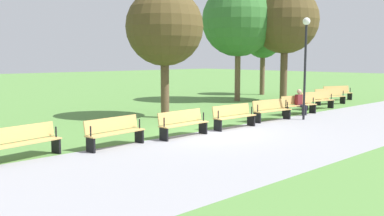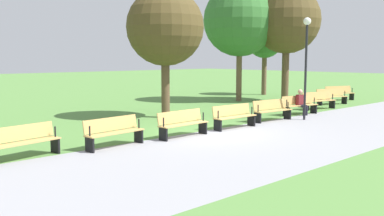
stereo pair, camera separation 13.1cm
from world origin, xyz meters
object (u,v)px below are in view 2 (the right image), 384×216
Objects in this scene: tree_4 at (265,40)px; lamp_post at (306,50)px; bench_6 at (182,123)px; tree_0 at (287,20)px; tree_3 at (165,28)px; bench_2 at (319,100)px; bench_4 at (272,110)px; bench_1 at (331,96)px; bench_3 at (299,104)px; tree_1 at (240,20)px; bench_8 at (23,141)px; bench_7 at (114,131)px; bench_5 at (234,116)px; person_seated at (301,101)px; bench_0 at (339,93)px.

tree_4 is 12.41m from lamp_post.
bench_6 is 17.57m from tree_4.
tree_0 reaches higher than tree_3.
bench_4 is (5.14, 0.86, 0.00)m from bench_2.
bench_4 is 0.29× the size of tree_0.
bench_1 is 0.46× the size of lamp_post.
bench_3 is at bearing 46.64° from tree_4.
bench_4 is at bearing 50.68° from tree_1.
bench_8 is at bearing 9.53° from bench_3.
bench_4 is 0.35× the size of tree_3.
tree_1 reaches higher than bench_1.
bench_6 is at bearing 170.48° from bench_7.
bench_6 is at bearing 1.91° from bench_5.
bench_2 is at bearing -156.54° from person_seated.
bench_0 is at bearing -178.12° from bench_7.
lamp_post is at bearing 40.63° from bench_0.
lamp_post reaches higher than bench_1.
bench_0 and bench_4 have the same top height.
tree_0 reaches higher than bench_7.
bench_8 is at bearing 26.66° from bench_0.
bench_3 is at bearing 36.16° from bench_0.
bench_1 is 5.27m from tree_0.
tree_4 is (-17.72, -8.11, 3.37)m from bench_7.
bench_5 is 5.33m from tree_3.
lamp_post reaches higher than bench_3.
bench_2 is 1.01× the size of bench_7.
bench_7 is (2.60, -0.17, 0.00)m from bench_6.
bench_7 is at bearing 5.72° from bench_4.
tree_1 is 5.03m from tree_4.
bench_2 and bench_3 have the same top height.
tree_1 is at bearing -46.99° from bench_1.
bench_6 is 6.99m from lamp_post.
bench_8 is at bearing 15.24° from bench_2.
bench_5 is 15.38m from tree_4.
bench_8 is 0.39× the size of tree_4.
person_seated reaches higher than bench_7.
lamp_post is at bearing 173.20° from bench_5.
bench_1 is 15.54m from bench_7.
tree_3 is at bearing 4.49° from bench_1.
bench_3 is at bearing 30.45° from bench_1.
bench_7 is 0.99× the size of bench_8.
bench_5 is at bearing 166.67° from bench_8.
bench_5 is (10.26, 1.72, 0.00)m from bench_1.
bench_1 is 1.00× the size of bench_3.
bench_4 and bench_6 have the same top height.
bench_5 is (7.74, 1.03, 0.00)m from bench_2.
tree_0 is at bearing -169.32° from bench_7.
tree_1 reaches higher than lamp_post.
bench_0 is at bearing 173.45° from tree_3.
bench_4 is 1.00× the size of bench_7.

